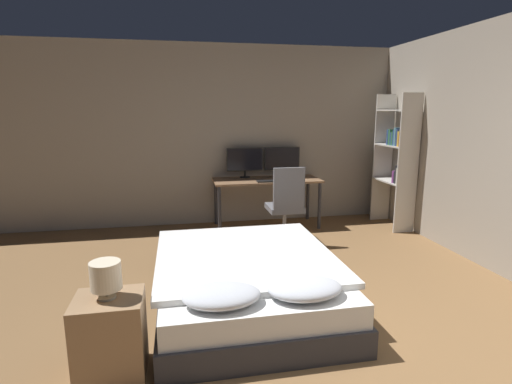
% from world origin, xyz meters
% --- Properties ---
extents(wall_back, '(12.00, 0.06, 2.70)m').
position_xyz_m(wall_back, '(0.00, 4.22, 1.35)').
color(wall_back, '#9E9384').
rests_on(wall_back, ground_plane).
extents(bed, '(1.57, 1.97, 0.54)m').
position_xyz_m(bed, '(-0.61, 1.38, 0.23)').
color(bed, '#2D2D33').
rests_on(bed, ground_plane).
extents(nightstand, '(0.44, 0.38, 0.55)m').
position_xyz_m(nightstand, '(-1.66, 0.62, 0.28)').
color(nightstand, '#997551').
rests_on(nightstand, ground_plane).
extents(bedside_lamp, '(0.20, 0.20, 0.25)m').
position_xyz_m(bedside_lamp, '(-1.66, 0.62, 0.70)').
color(bedside_lamp, gray).
rests_on(bedside_lamp, nightstand).
extents(desk, '(1.58, 0.65, 0.73)m').
position_xyz_m(desk, '(0.11, 3.82, 0.64)').
color(desk, '#846042').
rests_on(desk, ground_plane).
extents(monitor_left, '(0.55, 0.16, 0.45)m').
position_xyz_m(monitor_left, '(-0.18, 4.04, 0.99)').
color(monitor_left, black).
rests_on(monitor_left, desk).
extents(monitor_right, '(0.55, 0.16, 0.45)m').
position_xyz_m(monitor_right, '(0.40, 4.04, 0.99)').
color(monitor_right, black).
rests_on(monitor_right, desk).
extents(keyboard, '(0.38, 0.13, 0.02)m').
position_xyz_m(keyboard, '(0.11, 3.61, 0.74)').
color(keyboard, black).
rests_on(keyboard, desk).
extents(computer_mouse, '(0.07, 0.05, 0.04)m').
position_xyz_m(computer_mouse, '(0.39, 3.61, 0.74)').
color(computer_mouse, black).
rests_on(computer_mouse, desk).
extents(office_chair, '(0.52, 0.52, 1.03)m').
position_xyz_m(office_chair, '(0.19, 3.03, 0.41)').
color(office_chair, black).
rests_on(office_chair, ground_plane).
extents(bookshelf, '(0.32, 0.73, 1.97)m').
position_xyz_m(bookshelf, '(1.99, 3.43, 1.11)').
color(bookshelf, beige).
rests_on(bookshelf, ground_plane).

